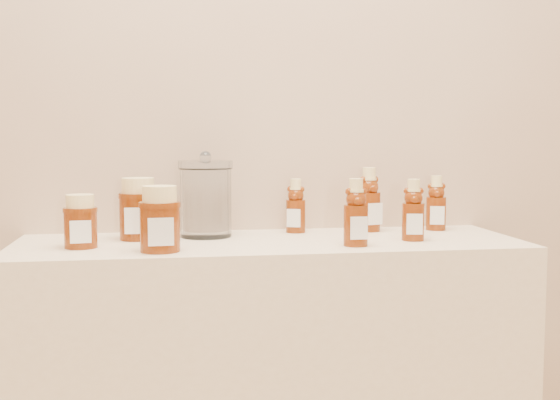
{
  "coord_description": "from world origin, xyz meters",
  "views": [
    {
      "loc": [
        -0.24,
        -0.09,
        1.15
      ],
      "look_at": [
        0.02,
        1.52,
        1.0
      ],
      "focal_mm": 45.0,
      "sensor_mm": 36.0,
      "label": 1
    }
  ],
  "objects": [
    {
      "name": "honey_jar_front",
      "position": [
        -0.26,
        1.44,
        0.97
      ],
      "size": [
        0.1,
        0.1,
        0.14
      ],
      "primitive_type": null,
      "rotation": [
        0.0,
        0.0,
        0.05
      ],
      "color": "#5C1F07",
      "rests_on": "display_table"
    },
    {
      "name": "honey_jar_back",
      "position": [
        -0.31,
        1.62,
        0.97
      ],
      "size": [
        0.1,
        0.1,
        0.15
      ],
      "primitive_type": null,
      "rotation": [
        0.0,
        0.0,
        -0.05
      ],
      "color": "#5C1F07",
      "rests_on": "display_table"
    },
    {
      "name": "wall_back",
      "position": [
        0.0,
        1.75,
        1.35
      ],
      "size": [
        3.5,
        0.02,
        2.7
      ],
      "primitive_type": "cube",
      "color": "tan",
      "rests_on": "ground"
    },
    {
      "name": "bear_bottle_front_right",
      "position": [
        0.34,
        1.5,
        0.98
      ],
      "size": [
        0.07,
        0.07,
        0.17
      ],
      "primitive_type": null,
      "rotation": [
        0.0,
        0.0,
        -0.21
      ],
      "color": "#5C1F07",
      "rests_on": "display_table"
    },
    {
      "name": "glass_canister",
      "position": [
        -0.15,
        1.64,
        1.0
      ],
      "size": [
        0.15,
        0.15,
        0.21
      ],
      "primitive_type": null,
      "rotation": [
        0.0,
        0.0,
        -0.15
      ],
      "color": "white",
      "rests_on": "display_table"
    },
    {
      "name": "bear_bottle_front_left",
      "position": [
        0.18,
        1.44,
        0.99
      ],
      "size": [
        0.06,
        0.06,
        0.17
      ],
      "primitive_type": null,
      "rotation": [
        0.0,
        0.0,
        -0.01
      ],
      "color": "#5C1F07",
      "rests_on": "display_table"
    },
    {
      "name": "bear_bottle_back_left",
      "position": [
        0.09,
        1.68,
        0.98
      ],
      "size": [
        0.07,
        0.07,
        0.16
      ],
      "primitive_type": null,
      "rotation": [
        0.0,
        0.0,
        -0.4
      ],
      "color": "#5C1F07",
      "rests_on": "display_table"
    },
    {
      "name": "honey_jar_left",
      "position": [
        -0.43,
        1.51,
        0.96
      ],
      "size": [
        0.08,
        0.08,
        0.12
      ],
      "primitive_type": null,
      "rotation": [
        0.0,
        0.0,
        0.11
      ],
      "color": "#5C1F07",
      "rests_on": "display_table"
    },
    {
      "name": "bear_bottle_back_right",
      "position": [
        0.46,
        1.67,
        0.98
      ],
      "size": [
        0.07,
        0.07,
        0.16
      ],
      "primitive_type": null,
      "rotation": [
        0.0,
        0.0,
        -0.26
      ],
      "color": "#5C1F07",
      "rests_on": "display_table"
    },
    {
      "name": "bear_bottle_back_mid",
      "position": [
        0.28,
        1.68,
        0.99
      ],
      "size": [
        0.08,
        0.08,
        0.19
      ],
      "primitive_type": null,
      "rotation": [
        0.0,
        0.0,
        0.29
      ],
      "color": "#5C1F07",
      "rests_on": "display_table"
    }
  ]
}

